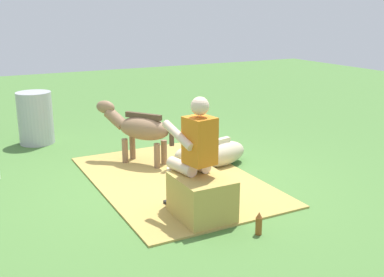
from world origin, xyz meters
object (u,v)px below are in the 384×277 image
(person_seated, at_px, (193,150))
(pony_lying, at_px, (217,155))
(water_barrel, at_px, (35,118))
(hay_bale, at_px, (202,198))
(soda_bottle, at_px, (259,224))
(pony_standing, at_px, (139,128))

(person_seated, bearing_deg, pony_lying, -39.96)
(water_barrel, bearing_deg, pony_lying, -140.13)
(person_seated, height_order, water_barrel, person_seated)
(hay_bale, height_order, person_seated, person_seated)
(soda_bottle, bearing_deg, pony_standing, 5.37)
(person_seated, distance_m, pony_standing, 1.95)
(person_seated, xyz_separation_m, soda_bottle, (-0.78, -0.36, -0.64))
(pony_lying, distance_m, water_barrel, 3.33)
(pony_standing, relative_size, pony_lying, 0.86)
(pony_standing, bearing_deg, hay_bale, 177.68)
(person_seated, xyz_separation_m, pony_standing, (1.93, -0.10, -0.20))
(pony_lying, relative_size, soda_bottle, 5.45)
(person_seated, bearing_deg, water_barrel, 15.61)
(hay_bale, relative_size, soda_bottle, 2.70)
(pony_standing, xyz_separation_m, soda_bottle, (-2.71, -0.25, -0.44))
(pony_lying, bearing_deg, hay_bale, 143.93)
(hay_bale, relative_size, pony_lying, 0.50)
(hay_bale, bearing_deg, water_barrel, 15.26)
(person_seated, distance_m, soda_bottle, 1.07)
(pony_lying, bearing_deg, pony_standing, 55.23)
(pony_lying, bearing_deg, person_seated, 140.04)
(soda_bottle, bearing_deg, hay_bale, 29.02)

